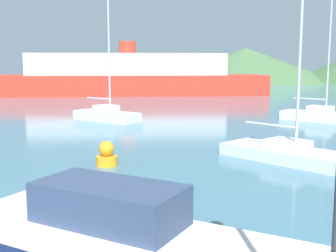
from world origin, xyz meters
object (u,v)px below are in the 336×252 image
at_px(motorboat_near, 169,249).
at_px(sailboat_middle, 106,113).
at_px(ferry_distant, 128,77).
at_px(sailboat_inner, 287,152).
at_px(sailboat_outer, 320,115).
at_px(buoy_marker, 107,155).

relative_size(motorboat_near, sailboat_middle, 0.84).
distance_m(sailboat_middle, ferry_distant, 27.13).
bearing_deg(sailboat_inner, sailboat_middle, 172.37).
relative_size(sailboat_inner, sailboat_middle, 0.63).
xyz_separation_m(sailboat_outer, ferry_distant, (-20.59, 24.02, 1.92)).
height_order(motorboat_near, buoy_marker, motorboat_near).
height_order(motorboat_near, sailboat_outer, sailboat_outer).
bearing_deg(sailboat_middle, motorboat_near, -41.71).
relative_size(sailboat_middle, buoy_marker, 11.16).
bearing_deg(ferry_distant, buoy_marker, -90.28).
height_order(sailboat_inner, sailboat_middle, sailboat_middle).
height_order(sailboat_middle, sailboat_outer, sailboat_middle).
bearing_deg(sailboat_inner, motorboat_near, -71.14).
distance_m(motorboat_near, sailboat_middle, 22.42).
relative_size(sailboat_outer, buoy_marker, 8.69).
distance_m(motorboat_near, sailboat_outer, 24.24).
bearing_deg(motorboat_near, sailboat_inner, 91.30).
height_order(sailboat_inner, ferry_distant, ferry_distant).
bearing_deg(sailboat_inner, ferry_distant, 150.57).
xyz_separation_m(sailboat_inner, sailboat_outer, (3.53, 13.17, 0.10)).
bearing_deg(motorboat_near, sailboat_outer, 92.46).
bearing_deg(sailboat_middle, sailboat_outer, 36.22).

